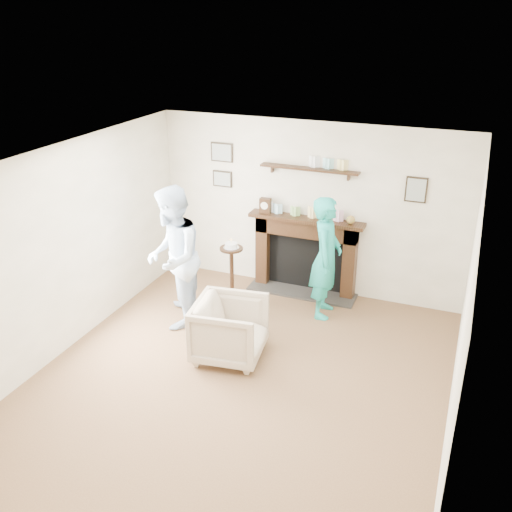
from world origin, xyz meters
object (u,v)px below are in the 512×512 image
(armchair, at_px, (230,356))
(pedestal_table, at_px, (232,265))
(man, at_px, (177,321))
(woman, at_px, (323,313))

(armchair, height_order, pedestal_table, pedestal_table)
(man, relative_size, woman, 1.12)
(pedestal_table, bearing_deg, armchair, -67.07)
(man, bearing_deg, armchair, 42.49)
(man, bearing_deg, pedestal_table, 121.71)
(man, height_order, woman, man)
(armchair, bearing_deg, man, 56.52)
(armchair, distance_m, pedestal_table, 1.43)
(man, distance_m, woman, 2.01)
(woman, height_order, pedestal_table, pedestal_table)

